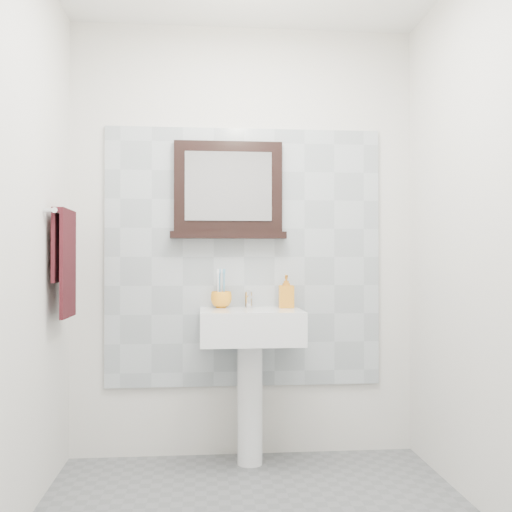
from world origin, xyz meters
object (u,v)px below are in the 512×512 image
(toothbrush_cup, at_px, (221,300))
(soap_dispenser, at_px, (286,291))
(framed_mirror, at_px, (228,193))
(pedestal_sink, at_px, (251,343))
(hand_towel, at_px, (65,255))

(toothbrush_cup, bearing_deg, soap_dispenser, -3.50)
(toothbrush_cup, height_order, framed_mirror, framed_mirror)
(framed_mirror, bearing_deg, pedestal_sink, -58.45)
(pedestal_sink, distance_m, framed_mirror, 0.87)
(toothbrush_cup, bearing_deg, hand_towel, -161.04)
(toothbrush_cup, distance_m, hand_towel, 0.89)
(pedestal_sink, xyz_separation_m, hand_towel, (-0.96, -0.15, 0.48))
(soap_dispenser, bearing_deg, pedestal_sink, -150.15)
(soap_dispenser, relative_size, hand_towel, 0.34)
(soap_dispenser, xyz_separation_m, hand_towel, (-1.17, -0.25, 0.20))
(pedestal_sink, relative_size, framed_mirror, 1.45)
(framed_mirror, bearing_deg, soap_dispenser, -14.29)
(toothbrush_cup, height_order, soap_dispenser, soap_dispenser)
(toothbrush_cup, bearing_deg, framed_mirror, 55.04)
(framed_mirror, xyz_separation_m, hand_towel, (-0.85, -0.34, -0.36))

